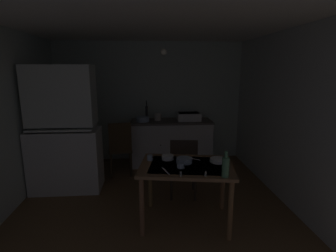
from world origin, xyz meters
The scene contains 25 objects.
ground_plane centered at (0.00, 0.00, 0.00)m, with size 4.70×4.70×0.00m, color brown.
wall_back centered at (0.00, 1.77, 1.19)m, with size 3.80×0.10×2.38m, color #B6C4B7.
wall_left centered at (-1.90, 0.00, 1.19)m, with size 0.10×3.54×2.38m, color beige.
wall_right centered at (1.90, 0.00, 1.19)m, with size 0.10×3.54×2.38m, color #BBBFBA.
ceiling_slab centered at (0.00, 0.00, 2.43)m, with size 3.80×3.54×0.10m, color white.
hutch_cabinet centered at (-1.31, 0.37, 0.89)m, with size 1.03×0.52×1.91m.
counter_cabinet centered at (0.41, 1.40, 0.43)m, with size 1.56×0.64×0.87m.
sink_basin centered at (0.75, 1.40, 0.94)m, with size 0.44×0.34×0.15m.
hand_pump centered at (-0.07, 1.44, 1.03)m, with size 0.05×0.27×0.39m.
mixing_bowl_counter centered at (-0.14, 1.35, 0.91)m, with size 0.24×0.24×0.09m, color #9EB2C6.
stoneware_crock centered at (0.15, 1.45, 0.93)m, with size 0.14×0.14×0.14m, color beige.
dining_table centered at (0.40, -0.66, 0.64)m, with size 1.20×0.93×0.74m.
chair_far_side centered at (0.45, -0.04, 0.48)m, with size 0.44×0.44×0.90m.
chair_by_counter centered at (-0.53, 0.84, 0.51)m, with size 0.45×0.45×0.97m.
serving_bowl_wide centered at (0.39, -0.59, 0.77)m, with size 0.19×0.19×0.06m, color #9EB2C6.
soup_bowl_small centered at (0.20, -0.45, 0.76)m, with size 0.15×0.15×0.06m, color white.
sauce_dish centered at (0.80, -0.59, 0.76)m, with size 0.19×0.19×0.04m, color white.
teacup_cream centered at (-0.03, -0.47, 0.77)m, with size 0.07×0.07×0.07m, color #9EB2C6.
mug_dark centered at (0.32, -0.75, 0.76)m, with size 0.09×0.09×0.06m, color #9EB2C6.
glass_bottle centered at (0.76, -1.04, 0.85)m, with size 0.08×0.08×0.28m.
table_knife centered at (0.14, -0.84, 0.74)m, with size 0.22×0.02×0.01m, color silver.
teaspoon_near_bowl centered at (0.57, -0.95, 0.74)m, with size 0.14×0.02×0.01m, color beige.
teaspoon_by_cup centered at (0.54, -0.48, 0.74)m, with size 0.15×0.02×0.01m, color beige.
serving_spoon centered at (0.30, -0.94, 0.74)m, with size 0.14×0.02×0.01m, color beige.
pendant_bulb centered at (0.18, -0.06, 2.06)m, with size 0.08×0.08×0.08m, color #F9EFCC.
Camera 1 is at (-0.04, -3.56, 1.85)m, focal length 27.87 mm.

